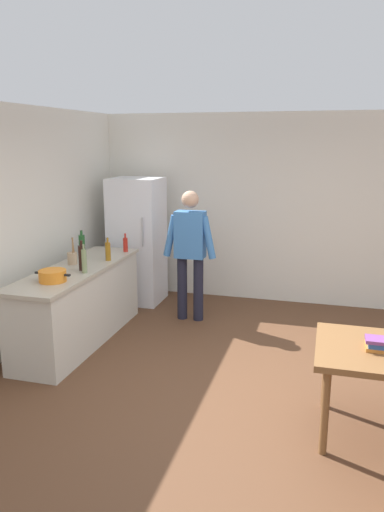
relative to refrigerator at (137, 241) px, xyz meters
name	(u,v)px	position (x,y,z in m)	size (l,w,h in m)	color
ground_plane	(234,397)	(1.90, -2.40, -0.90)	(14.00, 14.00, 0.00)	brown
wall_back	(275,209)	(1.90, 0.60, 0.45)	(6.40, 0.12, 2.70)	silver
kitchen_counter	(79,304)	(-0.10, -1.60, -0.45)	(0.64, 2.20, 0.90)	beige
refrigerator	(137,241)	(0.00, 0.00, 0.00)	(0.70, 0.67, 1.80)	white
person	(190,247)	(0.95, -0.55, 0.08)	(0.70, 0.22, 1.70)	#1E1E2D
cooking_pot	(53,276)	(-0.05, -2.19, 0.06)	(0.40, 0.28, 0.12)	orange
utensil_jar	(72,258)	(-0.22, -1.49, 0.08)	(0.11, 0.11, 0.32)	tan
bottle_wine_green	(82,246)	(-0.27, -1.15, 0.15)	(0.08, 0.08, 0.34)	#1E5123
bottle_oil_amber	(108,251)	(0.11, -1.21, 0.12)	(0.06, 0.06, 0.28)	#996619
bottle_sauce_red	(125,244)	(0.12, -0.70, 0.10)	(0.06, 0.06, 0.24)	#B22319
bottle_wine_dark	(82,258)	(0.03, -1.71, 0.15)	(0.08, 0.08, 0.34)	black
bottle_vinegar_tall	(84,261)	(0.10, -1.80, 0.14)	(0.06, 0.06, 0.32)	gray
book_stack	(382,344)	(3.09, -2.72, -0.11)	(0.28, 0.20, 0.10)	orange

